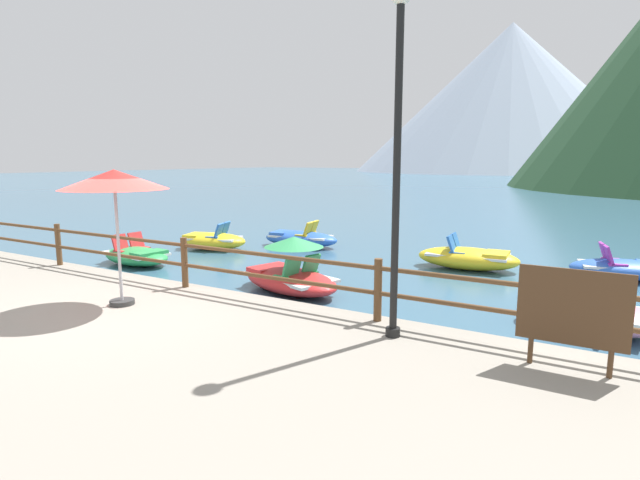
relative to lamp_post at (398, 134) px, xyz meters
name	(u,v)px	position (x,y,z in m)	size (l,w,h in m)	color
ground_plane	(519,193)	(-4.42, 38.96, -3.12)	(200.00, 200.00, 0.00)	#38607A
dock_railing	(184,257)	(-4.42, 0.51, -2.14)	(23.92, 0.12, 0.95)	brown
lamp_post	(398,134)	(0.00, 0.00, 0.00)	(0.28, 0.28, 4.56)	black
sign_board	(573,309)	(2.17, -0.02, -1.99)	(1.18, 0.06, 1.19)	silver
beach_umbrella	(114,181)	(-4.48, -0.88, -0.67)	(1.70, 1.70, 2.24)	#B2B2B7
pedal_boat_0	(588,313)	(2.25, 2.94, -2.84)	(2.30, 1.60, 0.86)	pink
pedal_boat_1	(290,274)	(-3.35, 2.48, -2.73)	(2.82, 2.00, 1.20)	red
pedal_boat_2	(622,269)	(2.78, 7.36, -2.87)	(2.46, 1.63, 0.83)	blue
pedal_boat_3	(468,258)	(-0.63, 6.65, -2.83)	(2.63, 1.39, 0.88)	yellow
pedal_boat_4	(136,255)	(-8.47, 2.71, -2.87)	(2.35, 1.47, 0.81)	green
pedal_boat_5	(300,238)	(-6.16, 7.27, -2.85)	(2.61, 1.38, 0.85)	blue
pedal_boat_6	(212,240)	(-8.32, 5.49, -2.84)	(2.41, 1.74, 0.86)	yellow
distant_peak	(509,98)	(-20.10, 118.44, 13.55)	(69.79, 69.79, 33.34)	#93A3B7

